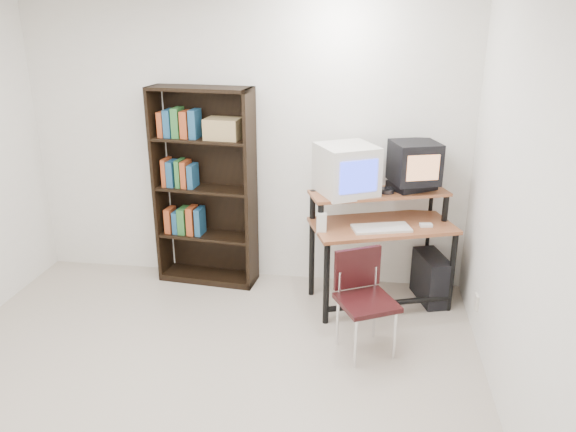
# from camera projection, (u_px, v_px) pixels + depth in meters

# --- Properties ---
(floor) EXTENTS (4.00, 4.00, 0.01)m
(floor) POSITION_uv_depth(u_px,v_px,m) (184.00, 408.00, 3.63)
(floor) COLOR #BFB09E
(floor) RESTS_ON ground
(back_wall) EXTENTS (4.00, 0.01, 2.60)m
(back_wall) POSITION_uv_depth(u_px,v_px,m) (245.00, 143.00, 5.05)
(back_wall) COLOR white
(back_wall) RESTS_ON floor
(right_wall) EXTENTS (0.01, 4.00, 2.60)m
(right_wall) POSITION_uv_depth(u_px,v_px,m) (539.00, 238.00, 2.92)
(right_wall) COLOR white
(right_wall) RESTS_ON floor
(computer_desk) EXTENTS (1.29, 0.94, 0.98)m
(computer_desk) POSITION_uv_depth(u_px,v_px,m) (381.00, 229.00, 4.74)
(computer_desk) COLOR #975531
(computer_desk) RESTS_ON floor
(crt_monitor) EXTENTS (0.59, 0.59, 0.42)m
(crt_monitor) POSITION_uv_depth(u_px,v_px,m) (346.00, 170.00, 4.64)
(crt_monitor) COLOR silver
(crt_monitor) RESTS_ON computer_desk
(vcr) EXTENTS (0.44, 0.42, 0.08)m
(vcr) POSITION_uv_depth(u_px,v_px,m) (412.00, 186.00, 4.79)
(vcr) COLOR black
(vcr) RESTS_ON computer_desk
(crt_tv) EXTENTS (0.46, 0.45, 0.35)m
(crt_tv) POSITION_uv_depth(u_px,v_px,m) (415.00, 162.00, 4.69)
(crt_tv) COLOR black
(crt_tv) RESTS_ON vcr
(cd_spindle) EXTENTS (0.15, 0.15, 0.05)m
(cd_spindle) POSITION_uv_depth(u_px,v_px,m) (387.00, 191.00, 4.69)
(cd_spindle) COLOR #26262B
(cd_spindle) RESTS_ON computer_desk
(keyboard) EXTENTS (0.51, 0.33, 0.03)m
(keyboard) POSITION_uv_depth(u_px,v_px,m) (381.00, 229.00, 4.59)
(keyboard) COLOR silver
(keyboard) RESTS_ON computer_desk
(mousepad) EXTENTS (0.26, 0.23, 0.01)m
(mousepad) POSITION_uv_depth(u_px,v_px,m) (423.00, 228.00, 4.66)
(mousepad) COLOR black
(mousepad) RESTS_ON computer_desk
(mouse) EXTENTS (0.11, 0.08, 0.03)m
(mouse) POSITION_uv_depth(u_px,v_px,m) (426.00, 226.00, 4.65)
(mouse) COLOR white
(mouse) RESTS_ON mousepad
(desk_speaker) EXTENTS (0.09, 0.08, 0.17)m
(desk_speaker) POSITION_uv_depth(u_px,v_px,m) (321.00, 223.00, 4.53)
(desk_speaker) COLOR silver
(desk_speaker) RESTS_ON computer_desk
(pc_tower) EXTENTS (0.32, 0.49, 0.42)m
(pc_tower) POSITION_uv_depth(u_px,v_px,m) (431.00, 278.00, 4.93)
(pc_tower) COLOR black
(pc_tower) RESTS_ON floor
(school_chair) EXTENTS (0.52, 0.52, 0.77)m
(school_chair) POSITION_uv_depth(u_px,v_px,m) (363.00, 291.00, 4.13)
(school_chair) COLOR black
(school_chair) RESTS_ON floor
(bookshelf) EXTENTS (0.93, 0.39, 1.81)m
(bookshelf) POSITION_uv_depth(u_px,v_px,m) (205.00, 185.00, 5.09)
(bookshelf) COLOR black
(bookshelf) RESTS_ON floor
(wall_outlet) EXTENTS (0.02, 0.08, 0.12)m
(wall_outlet) POSITION_uv_depth(u_px,v_px,m) (476.00, 302.00, 4.33)
(wall_outlet) COLOR beige
(wall_outlet) RESTS_ON right_wall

